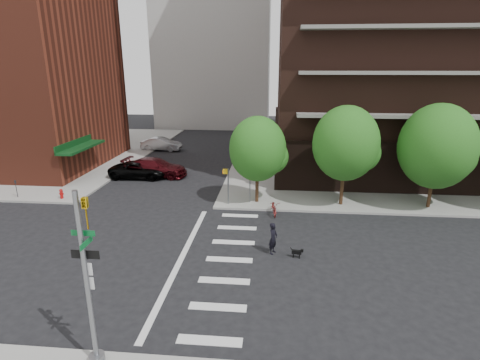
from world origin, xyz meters
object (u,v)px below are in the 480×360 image
object	(u,v)px
parked_car_silver	(161,144)
scooter	(274,207)
parked_car_black	(139,170)
dog_walker	(273,238)
traffic_signal	(90,295)
parked_car_maroon	(155,168)
fire_hydrant	(61,193)

from	to	relation	value
parked_car_silver	scooter	size ratio (longest dim) A/B	2.53
parked_car_black	dog_walker	size ratio (longest dim) A/B	2.99
traffic_signal	parked_car_black	bearing A→B (deg)	106.34
parked_car_maroon	fire_hydrant	bearing A→B (deg)	148.21
parked_car_maroon	dog_walker	xyz separation A→B (m)	(10.73, -13.74, 0.03)
fire_hydrant	parked_car_silver	bearing A→B (deg)	82.63
fire_hydrant	parked_car_black	world-z (taller)	parked_car_black
parked_car_silver	fire_hydrant	bearing A→B (deg)	176.25
scooter	dog_walker	world-z (taller)	dog_walker
parked_car_black	dog_walker	bearing A→B (deg)	-137.87
parked_car_silver	dog_walker	xyz separation A→B (m)	(13.43, -24.63, 0.09)
fire_hydrant	parked_car_maroon	world-z (taller)	parked_car_maroon
fire_hydrant	parked_car_black	distance (m)	7.31
parked_car_silver	scooter	bearing A→B (deg)	-141.18
traffic_signal	parked_car_maroon	size ratio (longest dim) A/B	1.04
traffic_signal	dog_walker	distance (m)	10.35
traffic_signal	fire_hydrant	xyz separation A→B (m)	(-10.03, 15.29, -2.15)
fire_hydrant	dog_walker	distance (m)	17.16
fire_hydrant	parked_car_silver	world-z (taller)	parked_car_silver
fire_hydrant	parked_car_silver	distance (m)	17.93
parked_car_black	parked_car_maroon	xyz separation A→B (m)	(1.30, 0.59, 0.12)
parked_car_black	parked_car_maroon	distance (m)	1.43
parked_car_black	dog_walker	distance (m)	17.82
parked_car_maroon	scooter	bearing A→B (deg)	-123.08
traffic_signal	fire_hydrant	bearing A→B (deg)	123.26
parked_car_silver	traffic_signal	bearing A→B (deg)	-163.23
fire_hydrant	parked_car_silver	size ratio (longest dim) A/B	0.16
parked_car_black	parked_car_maroon	world-z (taller)	parked_car_maroon
parked_car_silver	scooter	xyz separation A→B (m)	(13.46, -19.08, -0.29)
traffic_signal	parked_car_silver	bearing A→B (deg)	103.16
traffic_signal	parked_car_silver	size ratio (longest dim) A/B	1.27
parked_car_black	parked_car_silver	bearing A→B (deg)	6.64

